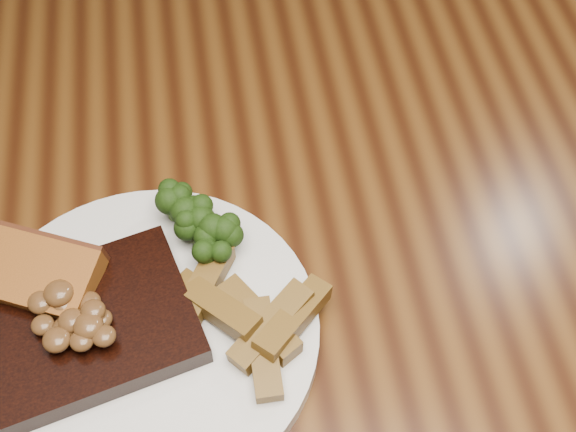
% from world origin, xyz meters
% --- Properties ---
extents(dining_table, '(1.60, 0.90, 0.75)m').
position_xyz_m(dining_table, '(0.00, 0.00, 0.66)').
color(dining_table, '#4C2B0F').
rests_on(dining_table, ground).
extents(plate, '(0.34, 0.34, 0.01)m').
position_xyz_m(plate, '(-0.12, -0.07, 0.76)').
color(plate, silver).
rests_on(plate, dining_table).
extents(steak, '(0.19, 0.16, 0.02)m').
position_xyz_m(steak, '(-0.16, -0.06, 0.77)').
color(steak, black).
rests_on(steak, plate).
extents(steak_bone, '(0.14, 0.05, 0.02)m').
position_xyz_m(steak_bone, '(-0.16, -0.12, 0.77)').
color(steak_bone, beige).
rests_on(steak_bone, plate).
extents(mushroom_pile, '(0.06, 0.06, 0.03)m').
position_xyz_m(mushroom_pile, '(-0.17, -0.06, 0.80)').
color(mushroom_pile, '#513119').
rests_on(mushroom_pile, steak).
extents(garlic_bread, '(0.12, 0.10, 0.02)m').
position_xyz_m(garlic_bread, '(-0.20, -0.02, 0.77)').
color(garlic_bread, brown).
rests_on(garlic_bread, plate).
extents(potato_wedges, '(0.11, 0.11, 0.02)m').
position_xyz_m(potato_wedges, '(-0.04, -0.07, 0.77)').
color(potato_wedges, brown).
rests_on(potato_wedges, plate).
extents(broccoli_cluster, '(0.07, 0.07, 0.04)m').
position_xyz_m(broccoli_cluster, '(-0.07, 0.02, 0.78)').
color(broccoli_cluster, '#19320B').
rests_on(broccoli_cluster, plate).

